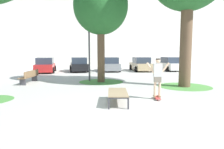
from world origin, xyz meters
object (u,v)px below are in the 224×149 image
(skate_box, at_px, (118,93))
(car_black, at_px, (79,65))
(car_red, at_px, (45,66))
(car_white, at_px, (170,64))
(park_bench, at_px, (30,76))
(tree_mid_back, at_px, (101,7))
(car_grey, at_px, (110,65))
(skater, at_px, (158,75))
(car_tan, at_px, (141,65))
(light_post, at_px, (89,26))
(skateboard, at_px, (157,98))

(skate_box, bearing_deg, car_black, 96.30)
(car_red, bearing_deg, car_black, 10.89)
(car_red, bearing_deg, car_white, 0.40)
(skate_box, distance_m, park_bench, 7.90)
(skate_box, xyz_separation_m, car_red, (-4.96, 13.73, 0.28))
(skate_box, distance_m, tree_mid_back, 7.67)
(tree_mid_back, relative_size, car_grey, 1.66)
(car_black, bearing_deg, car_grey, -3.31)
(skater, distance_m, car_grey, 13.80)
(park_bench, bearing_deg, car_white, 29.52)
(car_red, height_order, car_black, same)
(car_black, bearing_deg, skater, -76.31)
(car_grey, height_order, car_tan, same)
(car_black, height_order, car_tan, same)
(car_black, height_order, car_white, same)
(car_tan, bearing_deg, car_black, 175.66)
(car_white, bearing_deg, car_red, -179.60)
(tree_mid_back, relative_size, park_bench, 2.89)
(skater, height_order, car_tan, skater)
(skate_box, bearing_deg, light_post, 96.98)
(car_black, xyz_separation_m, car_white, (10.12, -0.55, 0.00))
(park_bench, bearing_deg, skateboard, -41.63)
(skateboard, height_order, car_grey, car_grey)
(skateboard, height_order, skater, skater)
(car_black, bearing_deg, car_white, -3.13)
(skateboard, xyz_separation_m, park_bench, (-6.62, 5.89, 0.37))
(car_red, bearing_deg, car_tan, 0.78)
(skate_box, height_order, light_post, light_post)
(tree_mid_back, bearing_deg, park_bench, 177.83)
(car_black, bearing_deg, light_post, -84.29)
(park_bench, bearing_deg, skater, -41.62)
(skate_box, bearing_deg, park_bench, 127.44)
(skate_box, bearing_deg, car_red, 109.87)
(skateboard, xyz_separation_m, car_tan, (3.34, 13.48, 0.61))
(tree_mid_back, height_order, car_red, tree_mid_back)
(skateboard, distance_m, car_grey, 13.81)
(skateboard, bearing_deg, park_bench, 138.37)
(car_white, relative_size, park_bench, 1.72)
(skate_box, relative_size, car_grey, 0.47)
(car_black, bearing_deg, skateboard, -76.31)
(skateboard, relative_size, car_red, 0.19)
(car_grey, height_order, car_white, same)
(car_white, bearing_deg, skater, -116.54)
(park_bench, height_order, light_post, light_post)
(skater, height_order, car_grey, skater)
(car_white, distance_m, park_bench, 15.32)
(car_black, bearing_deg, park_bench, -111.64)
(car_red, height_order, car_tan, same)
(car_black, xyz_separation_m, light_post, (0.77, -7.71, 3.13))
(tree_mid_back, distance_m, car_tan, 10.33)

